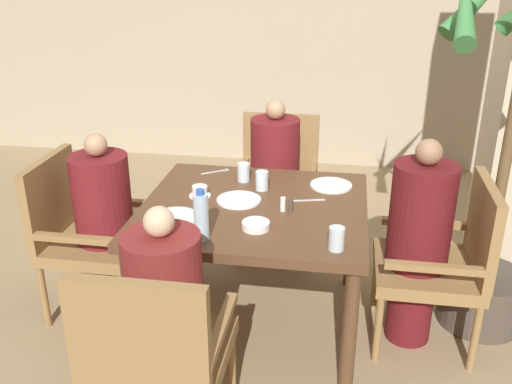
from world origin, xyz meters
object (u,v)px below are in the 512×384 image
Objects in this scene: diner_in_left_chair at (105,223)px; diner_in_near_chair at (166,320)px; diner_in_right_chair at (418,242)px; glass_tall_near at (337,239)px; chair_far_side at (277,179)px; bowl_small at (256,225)px; plate_main_left at (175,217)px; diner_in_far_chair at (275,178)px; water_bottle at (201,216)px; potted_palm at (500,191)px; chair_left_side at (82,229)px; glass_tall_mid at (262,181)px; glass_tall_far at (244,172)px; plate_dessert_center at (331,185)px; plate_main_right at (239,200)px; teacup_with_saucer at (200,192)px; chair_right_side at (445,258)px; chair_near_corner at (156,351)px.

diner_in_left_chair is 1.01× the size of diner_in_near_chair.
glass_tall_near is at bearing -134.33° from diner_in_right_chair.
chair_far_side is 6.80× the size of bowl_small.
plate_main_left is 0.83m from glass_tall_near.
diner_in_far_chair is 8.08× the size of bowl_small.
water_bottle reaches higher than plate_main_left.
diner_in_near_chair is at bearing -98.21° from diner_in_far_chair.
potted_palm is 16.00× the size of bowl_small.
glass_tall_near is at bearing -16.31° from chair_left_side.
chair_left_side is at bearing -168.14° from glass_tall_mid.
glass_tall_far is at bearing 138.24° from glass_tall_mid.
diner_in_left_chair reaches higher than plate_dessert_center.
diner_in_left_chair is at bearing -131.70° from chair_far_side.
diner_in_far_chair is 1.33m from glass_tall_near.
chair_left_side reaches higher than plate_main_right.
glass_tall_far is at bearing 85.63° from water_bottle.
chair_left_side is at bearing 152.77° from water_bottle.
plate_main_right is (-1.36, -0.18, -0.07)m from potted_palm.
teacup_with_saucer is at bearing -174.40° from potted_palm.
diner_in_left_chair is 1.38m from glass_tall_near.
plate_main_left is (-1.36, -0.23, 0.23)m from chair_right_side.
chair_far_side is 0.96m from plate_main_right.
chair_near_corner is 0.91m from glass_tall_near.
chair_near_corner is at bearing -80.05° from plate_main_left.
plate_main_left is at bearing -113.92° from glass_tall_far.
plate_dessert_center is at bearing 53.06° from water_bottle.
diner_in_left_chair is 1.29m from chair_far_side.
plate_main_right is (0.91, 0.03, 0.23)m from chair_left_side.
diner_in_far_chair is at bearing 43.65° from diner_in_left_chair.
glass_tall_far is at bearing 161.62° from diner_in_right_chair.
diner_in_near_chair is at bearing -99.72° from plate_main_right.
glass_tall_near is (1.30, -0.42, 0.23)m from diner_in_left_chair.
water_bottle is at bearing -97.19° from chair_far_side.
diner_in_near_chair is 4.25× the size of water_bottle.
glass_tall_mid is at bearing 76.69° from diner_in_near_chair.
bowl_small is 0.42m from glass_tall_near.
plate_main_right is (-0.09, -0.92, 0.23)m from chair_far_side.
teacup_with_saucer is (-0.70, -0.26, 0.02)m from plate_dessert_center.
diner_in_left_chair is 0.98× the size of diner_in_far_chair.
teacup_with_saucer reaches higher than plate_main_right.
chair_near_corner is 1.03m from plate_main_right.
diner_in_far_chair reaches higher than glass_tall_far.
potted_palm is (2.27, 0.22, 0.30)m from chair_left_side.
plate_main_right is (-0.94, 0.03, 0.15)m from diner_in_right_chair.
plate_dessert_center is 0.94m from water_bottle.
diner_in_far_chair is 4.62× the size of plate_dessert_center.
glass_tall_near is (0.68, 0.54, 0.28)m from chair_near_corner.
water_bottle is (0.06, 0.53, 0.34)m from chair_near_corner.
diner_in_far_chair is 10.08× the size of glass_tall_mid.
chair_left_side is at bearing 160.05° from plate_main_left.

